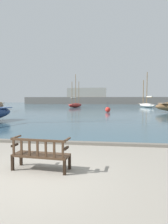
{
  "coord_description": "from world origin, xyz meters",
  "views": [
    {
      "loc": [
        2.03,
        -4.69,
        2.02
      ],
      "look_at": [
        0.05,
        10.0,
        1.0
      ],
      "focal_mm": 32.0,
      "sensor_mm": 36.0,
      "label": 1
    }
  ],
  "objects": [
    {
      "name": "ground_plane",
      "position": [
        0.0,
        0.0,
        0.0
      ],
      "size": [
        160.0,
        160.0,
        0.0
      ],
      "primitive_type": "plane",
      "color": "gray"
    },
    {
      "name": "quay_edge_kerb",
      "position": [
        0.0,
        3.85,
        0.06
      ],
      "size": [
        40.0,
        0.3,
        0.12
      ],
      "primitive_type": "cube",
      "color": "slate",
      "rests_on": "ground"
    },
    {
      "name": "harbor_water",
      "position": [
        0.0,
        44.0,
        0.04
      ],
      "size": [
        100.0,
        80.0,
        0.08
      ],
      "primitive_type": "cube",
      "color": "#385666",
      "rests_on": "ground"
    },
    {
      "name": "sailboat_mid_port",
      "position": [
        -5.52,
        37.4,
        0.66
      ],
      "size": [
        2.8,
        5.14,
        7.05
      ],
      "color": "maroon",
      "rests_on": "harbor_water"
    },
    {
      "name": "far_breakwater",
      "position": [
        -1.19,
        61.51,
        1.76
      ],
      "size": [
        54.63,
        2.4,
        5.49
      ],
      "color": "#66605B",
      "rests_on": "ground"
    },
    {
      "name": "sailboat_outer_starboard",
      "position": [
        9.7,
        39.63,
        0.68
      ],
      "size": [
        3.33,
        6.32,
        7.54
      ],
      "color": "silver",
      "rests_on": "harbor_water"
    },
    {
      "name": "park_bench",
      "position": [
        0.09,
        0.59,
        0.47
      ],
      "size": [
        1.64,
        0.66,
        0.92
      ],
      "color": "black",
      "rests_on": "ground"
    },
    {
      "name": "channel_buoy",
      "position": [
        1.61,
        23.31,
        0.44
      ],
      "size": [
        0.72,
        0.72,
        1.42
      ],
      "color": "red",
      "rests_on": "harbor_water"
    }
  ]
}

